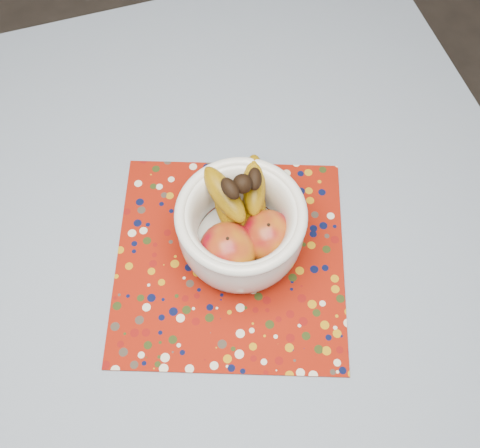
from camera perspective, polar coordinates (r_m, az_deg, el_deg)
The scene contains 4 objects.
table at distance 1.01m, azimuth -6.32°, elevation -8.65°, with size 1.20×1.20×0.75m.
tablecloth at distance 0.93m, azimuth -6.81°, elevation -7.10°, with size 1.32×1.32×0.01m, color slate.
placemat at distance 0.94m, azimuth -1.02°, elevation -3.60°, with size 0.38×0.38×0.00m, color maroon.
fruit_bowl at distance 0.88m, azimuth 0.28°, elevation 0.11°, with size 0.20×0.21×0.17m.
Camera 1 is at (0.01, -0.33, 1.63)m, focal length 42.00 mm.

